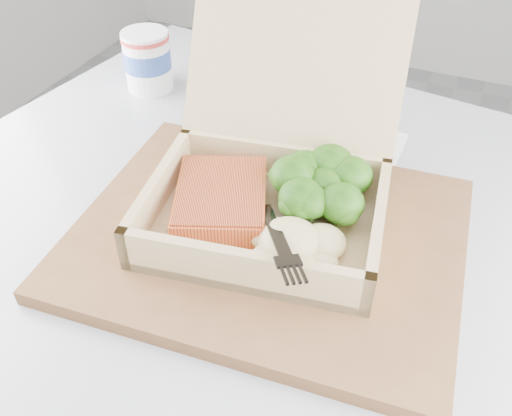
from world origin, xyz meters
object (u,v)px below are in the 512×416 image
at_px(cafe_table, 250,387).
at_px(paper_cup, 147,59).
at_px(takeout_container, 275,163).
at_px(serving_tray, 268,237).

xyz_separation_m(cafe_table, paper_cup, (-0.28, 0.28, 0.24)).
xyz_separation_m(cafe_table, takeout_container, (-0.01, 0.09, 0.26)).
bearing_deg(takeout_container, cafe_table, -91.65).
distance_m(takeout_container, paper_cup, 0.32).
relative_size(serving_tray, takeout_container, 1.25).
relative_size(cafe_table, serving_tray, 2.59).
distance_m(cafe_table, paper_cup, 0.46).
bearing_deg(paper_cup, cafe_table, -44.88).
height_order(takeout_container, paper_cup, takeout_container).
bearing_deg(cafe_table, takeout_container, 97.35).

